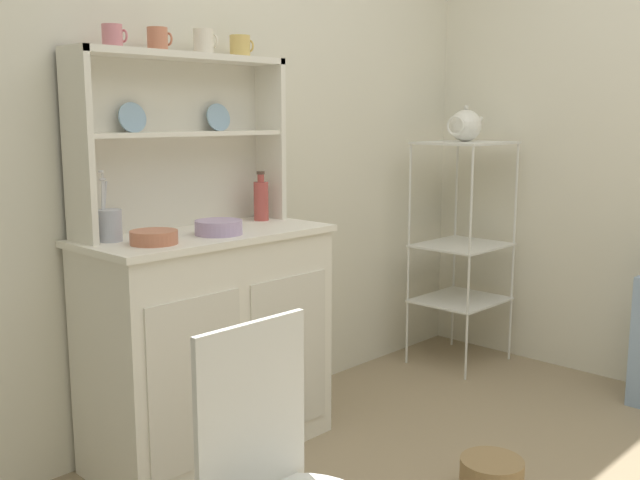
{
  "coord_description": "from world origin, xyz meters",
  "views": [
    {
      "loc": [
        -1.9,
        -0.78,
        1.29
      ],
      "look_at": [
        0.09,
        1.12,
        0.82
      ],
      "focal_mm": 41.02,
      "sensor_mm": 36.0,
      "label": 1
    }
  ],
  "objects_px": {
    "wire_chair": "(277,479)",
    "utensil_jar": "(110,224)",
    "bakers_rack": "(462,228)",
    "floor_basket": "(492,478)",
    "hutch_cabinet": "(209,341)",
    "cup_rose_0": "(113,36)",
    "jam_bottle": "(261,200)",
    "porcelain_teapot": "(465,126)",
    "hutch_shelf_unit": "(177,128)",
    "bowl_mixing_large": "(154,237)"
  },
  "relations": [
    {
      "from": "floor_basket",
      "to": "porcelain_teapot",
      "type": "distance_m",
      "value": 1.83
    },
    {
      "from": "wire_chair",
      "to": "floor_basket",
      "type": "xyz_separation_m",
      "value": [
        1.1,
        0.11,
        -0.45
      ]
    },
    {
      "from": "wire_chair",
      "to": "utensil_jar",
      "type": "bearing_deg",
      "value": 95.82
    },
    {
      "from": "cup_rose_0",
      "to": "utensil_jar",
      "type": "xyz_separation_m",
      "value": [
        -0.07,
        -0.04,
        -0.63
      ]
    },
    {
      "from": "hutch_cabinet",
      "to": "floor_basket",
      "type": "xyz_separation_m",
      "value": [
        0.45,
        -0.96,
        -0.38
      ]
    },
    {
      "from": "hutch_cabinet",
      "to": "bowl_mixing_large",
      "type": "bearing_deg",
      "value": -165.11
    },
    {
      "from": "floor_basket",
      "to": "utensil_jar",
      "type": "relative_size",
      "value": 0.89
    },
    {
      "from": "wire_chair",
      "to": "cup_rose_0",
      "type": "distance_m",
      "value": 1.62
    },
    {
      "from": "floor_basket",
      "to": "cup_rose_0",
      "type": "relative_size",
      "value": 2.62
    },
    {
      "from": "hutch_shelf_unit",
      "to": "bakers_rack",
      "type": "bearing_deg",
      "value": -9.77
    },
    {
      "from": "jam_bottle",
      "to": "utensil_jar",
      "type": "xyz_separation_m",
      "value": [
        -0.7,
        -0.01,
        -0.03
      ]
    },
    {
      "from": "floor_basket",
      "to": "porcelain_teapot",
      "type": "bearing_deg",
      "value": 37.77
    },
    {
      "from": "utensil_jar",
      "to": "jam_bottle",
      "type": "bearing_deg",
      "value": 0.61
    },
    {
      "from": "bakers_rack",
      "to": "wire_chair",
      "type": "bearing_deg",
      "value": -156.38
    },
    {
      "from": "hutch_cabinet",
      "to": "bakers_rack",
      "type": "xyz_separation_m",
      "value": [
        1.56,
        -0.11,
        0.27
      ]
    },
    {
      "from": "hutch_shelf_unit",
      "to": "floor_basket",
      "type": "distance_m",
      "value": 1.69
    },
    {
      "from": "hutch_cabinet",
      "to": "bowl_mixing_large",
      "type": "xyz_separation_m",
      "value": [
        -0.28,
        -0.07,
        0.44
      ]
    },
    {
      "from": "floor_basket",
      "to": "utensil_jar",
      "type": "bearing_deg",
      "value": 127.5
    },
    {
      "from": "bakers_rack",
      "to": "floor_basket",
      "type": "xyz_separation_m",
      "value": [
        -1.11,
        -0.86,
        -0.65
      ]
    },
    {
      "from": "hutch_shelf_unit",
      "to": "floor_basket",
      "type": "xyz_separation_m",
      "value": [
        0.45,
        -1.13,
        -1.18
      ]
    },
    {
      "from": "floor_basket",
      "to": "hutch_cabinet",
      "type": "bearing_deg",
      "value": 115.06
    },
    {
      "from": "hutch_shelf_unit",
      "to": "cup_rose_0",
      "type": "relative_size",
      "value": 10.65
    },
    {
      "from": "floor_basket",
      "to": "utensil_jar",
      "type": "height_order",
      "value": "utensil_jar"
    },
    {
      "from": "cup_rose_0",
      "to": "jam_bottle",
      "type": "distance_m",
      "value": 0.87
    },
    {
      "from": "hutch_cabinet",
      "to": "floor_basket",
      "type": "distance_m",
      "value": 1.13
    },
    {
      "from": "floor_basket",
      "to": "utensil_jar",
      "type": "distance_m",
      "value": 1.57
    },
    {
      "from": "jam_bottle",
      "to": "porcelain_teapot",
      "type": "relative_size",
      "value": 0.81
    },
    {
      "from": "bowl_mixing_large",
      "to": "bakers_rack",
      "type": "bearing_deg",
      "value": -1.04
    },
    {
      "from": "floor_basket",
      "to": "cup_rose_0",
      "type": "xyz_separation_m",
      "value": [
        -0.73,
        1.09,
        1.49
      ]
    },
    {
      "from": "hutch_shelf_unit",
      "to": "bakers_rack",
      "type": "xyz_separation_m",
      "value": [
        1.56,
        -0.27,
        -0.53
      ]
    },
    {
      "from": "floor_basket",
      "to": "bakers_rack",
      "type": "bearing_deg",
      "value": 37.72
    },
    {
      "from": "wire_chair",
      "to": "cup_rose_0",
      "type": "height_order",
      "value": "cup_rose_0"
    },
    {
      "from": "bowl_mixing_large",
      "to": "porcelain_teapot",
      "type": "relative_size",
      "value": 0.64
    },
    {
      "from": "cup_rose_0",
      "to": "jam_bottle",
      "type": "bearing_deg",
      "value": -3.28
    },
    {
      "from": "hutch_cabinet",
      "to": "jam_bottle",
      "type": "bearing_deg",
      "value": 13.88
    },
    {
      "from": "bowl_mixing_large",
      "to": "utensil_jar",
      "type": "xyz_separation_m",
      "value": [
        -0.07,
        0.15,
        0.04
      ]
    },
    {
      "from": "porcelain_teapot",
      "to": "bakers_rack",
      "type": "bearing_deg",
      "value": -0.0
    },
    {
      "from": "hutch_cabinet",
      "to": "porcelain_teapot",
      "type": "height_order",
      "value": "porcelain_teapot"
    },
    {
      "from": "jam_bottle",
      "to": "wire_chair",
      "type": "bearing_deg",
      "value": -130.67
    },
    {
      "from": "bowl_mixing_large",
      "to": "porcelain_teapot",
      "type": "xyz_separation_m",
      "value": [
        1.83,
        -0.03,
        0.35
      ]
    },
    {
      "from": "porcelain_teapot",
      "to": "hutch_shelf_unit",
      "type": "bearing_deg",
      "value": 170.22
    },
    {
      "from": "hutch_cabinet",
      "to": "hutch_shelf_unit",
      "type": "relative_size",
      "value": 1.08
    },
    {
      "from": "jam_bottle",
      "to": "floor_basket",
      "type": "bearing_deg",
      "value": -84.46
    },
    {
      "from": "wire_chair",
      "to": "floor_basket",
      "type": "bearing_deg",
      "value": 25.8
    },
    {
      "from": "hutch_cabinet",
      "to": "bakers_rack",
      "type": "height_order",
      "value": "bakers_rack"
    },
    {
      "from": "hutch_cabinet",
      "to": "jam_bottle",
      "type": "height_order",
      "value": "jam_bottle"
    },
    {
      "from": "bakers_rack",
      "to": "floor_basket",
      "type": "relative_size",
      "value": 5.34
    },
    {
      "from": "utensil_jar",
      "to": "porcelain_teapot",
      "type": "bearing_deg",
      "value": -5.55
    },
    {
      "from": "utensil_jar",
      "to": "bakers_rack",
      "type": "bearing_deg",
      "value": -5.55
    },
    {
      "from": "wire_chair",
      "to": "floor_basket",
      "type": "relative_size",
      "value": 3.92
    }
  ]
}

